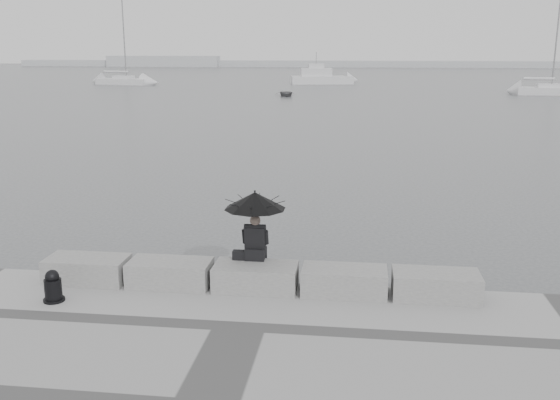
# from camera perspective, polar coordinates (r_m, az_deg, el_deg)

# --- Properties ---
(ground) EXTENTS (360.00, 360.00, 0.00)m
(ground) POSITION_cam_1_polar(r_m,az_deg,el_deg) (12.80, -1.88, -9.49)
(ground) COLOR #434648
(ground) RESTS_ON ground
(stone_block_far_left) EXTENTS (1.60, 0.80, 0.50)m
(stone_block_far_left) POSITION_cam_1_polar(r_m,az_deg,el_deg) (13.08, -17.19, -6.09)
(stone_block_far_left) COLOR slate
(stone_block_far_left) RESTS_ON promenade
(stone_block_left) EXTENTS (1.60, 0.80, 0.50)m
(stone_block_left) POSITION_cam_1_polar(r_m,az_deg,el_deg) (12.49, -10.01, -6.61)
(stone_block_left) COLOR slate
(stone_block_left) RESTS_ON promenade
(stone_block_centre) EXTENTS (1.60, 0.80, 0.50)m
(stone_block_centre) POSITION_cam_1_polar(r_m,az_deg,el_deg) (12.11, -2.24, -7.06)
(stone_block_centre) COLOR slate
(stone_block_centre) RESTS_ON promenade
(stone_block_right) EXTENTS (1.60, 0.80, 0.50)m
(stone_block_right) POSITION_cam_1_polar(r_m,az_deg,el_deg) (11.96, 5.89, -7.40)
(stone_block_right) COLOR slate
(stone_block_right) RESTS_ON promenade
(stone_block_far_right) EXTENTS (1.60, 0.80, 0.50)m
(stone_block_far_right) POSITION_cam_1_polar(r_m,az_deg,el_deg) (12.06, 14.06, -7.58)
(stone_block_far_right) COLOR slate
(stone_block_far_right) RESTS_ON promenade
(seated_person) EXTENTS (1.21, 1.21, 1.39)m
(seated_person) POSITION_cam_1_polar(r_m,az_deg,el_deg) (12.06, -2.31, -0.84)
(seated_person) COLOR black
(seated_person) RESTS_ON stone_block_centre
(bag) EXTENTS (0.28, 0.16, 0.18)m
(bag) POSITION_cam_1_polar(r_m,az_deg,el_deg) (12.32, -3.70, -5.04)
(bag) COLOR black
(bag) RESTS_ON stone_block_centre
(mooring_bollard) EXTENTS (0.39, 0.39, 0.61)m
(mooring_bollard) POSITION_cam_1_polar(r_m,az_deg,el_deg) (12.28, -20.03, -7.60)
(mooring_bollard) COLOR black
(mooring_bollard) RESTS_ON promenade
(distant_landmass) EXTENTS (180.00, 8.00, 2.80)m
(distant_landmass) POSITION_cam_1_polar(r_m,az_deg,el_deg) (166.47, 3.84, 12.35)
(distant_landmass) COLOR #AEB1B4
(distant_landmass) RESTS_ON ground
(sailboat_left) EXTENTS (7.94, 3.89, 12.90)m
(sailboat_left) POSITION_cam_1_polar(r_m,az_deg,el_deg) (90.76, -14.12, 10.54)
(sailboat_left) COLOR silver
(sailboat_left) RESTS_ON ground
(sailboat_right) EXTENTS (6.56, 2.96, 12.90)m
(sailboat_right) POSITION_cam_1_polar(r_m,az_deg,el_deg) (74.93, 23.26, 9.25)
(sailboat_right) COLOR silver
(sailboat_right) RESTS_ON ground
(motor_cruiser) EXTENTS (8.92, 4.24, 4.50)m
(motor_cruiser) POSITION_cam_1_polar(r_m,az_deg,el_deg) (89.55, 3.87, 11.11)
(motor_cruiser) COLOR silver
(motor_cruiser) RESTS_ON ground
(dinghy) EXTENTS (3.39, 2.00, 0.54)m
(dinghy) POSITION_cam_1_polar(r_m,az_deg,el_deg) (67.20, 0.55, 9.72)
(dinghy) COLOR slate
(dinghy) RESTS_ON ground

